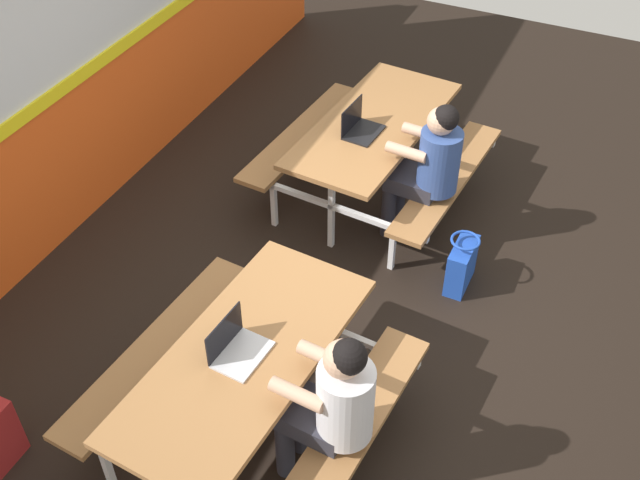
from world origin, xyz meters
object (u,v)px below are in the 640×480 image
(picnic_table_left, at_px, (245,373))
(tote_bag_bright, at_px, (461,264))
(laptop_silver, at_px, (236,347))
(student_nearer, at_px, (332,401))
(picnic_table_right, at_px, (373,140))
(student_further, at_px, (428,163))
(laptop_dark, at_px, (360,127))

(picnic_table_left, bearing_deg, tote_bag_bright, -22.95)
(picnic_table_left, distance_m, laptop_silver, 0.22)
(student_nearer, height_order, laptop_silver, student_nearer)
(picnic_table_right, distance_m, student_further, 0.62)
(student_further, distance_m, laptop_dark, 0.60)
(laptop_dark, bearing_deg, tote_bag_bright, -115.47)
(picnic_table_right, height_order, laptop_dark, laptop_dark)
(picnic_table_left, xyz_separation_m, laptop_dark, (2.25, 0.27, 0.21))
(laptop_silver, distance_m, laptop_dark, 2.27)
(picnic_table_left, xyz_separation_m, tote_bag_bright, (1.77, -0.75, -0.38))
(student_nearer, height_order, laptop_dark, student_nearer)
(laptop_dark, bearing_deg, student_further, -100.75)
(student_nearer, distance_m, student_further, 2.21)
(picnic_table_left, xyz_separation_m, laptop_silver, (-0.01, 0.04, 0.21))
(laptop_silver, bearing_deg, picnic_table_right, 4.15)
(picnic_table_right, bearing_deg, student_further, -118.02)
(student_nearer, bearing_deg, picnic_table_right, 17.18)
(student_further, relative_size, laptop_dark, 3.59)
(student_nearer, xyz_separation_m, laptop_dark, (2.31, 0.82, 0.08))
(laptop_silver, bearing_deg, student_further, -9.50)
(picnic_table_left, relative_size, picnic_table_right, 1.00)
(student_further, height_order, laptop_silver, student_further)
(picnic_table_left, distance_m, picnic_table_right, 2.43)
(student_nearer, height_order, tote_bag_bright, student_nearer)
(laptop_dark, bearing_deg, student_nearer, -160.48)
(laptop_silver, xyz_separation_m, tote_bag_bright, (1.78, -0.79, -0.59))
(picnic_table_left, bearing_deg, laptop_dark, 6.74)
(student_further, bearing_deg, student_nearer, -173.97)
(picnic_table_left, xyz_separation_m, student_further, (2.14, -0.32, 0.13))
(picnic_table_right, distance_m, tote_bag_bright, 1.23)
(picnic_table_right, bearing_deg, student_nearer, -162.82)
(student_further, xyz_separation_m, laptop_silver, (-2.15, 0.36, 0.08))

